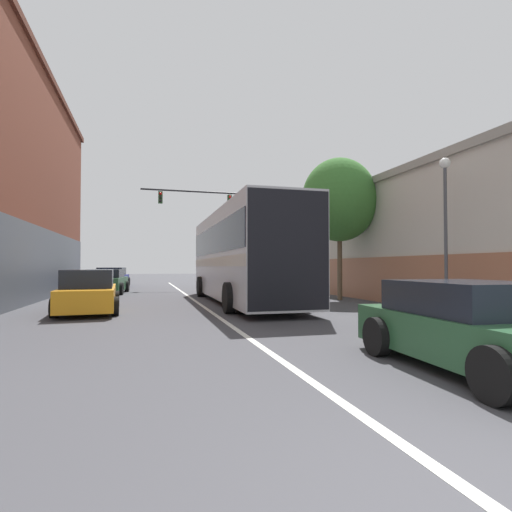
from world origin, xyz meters
TOP-DOWN VIEW (x-y plane):
  - lane_center_line at (0.00, 15.09)m, footprint 0.14×42.18m
  - building_right_storefront at (10.65, 15.49)m, footprint 6.63×28.46m
  - bus at (1.76, 14.78)m, footprint 2.84×11.85m
  - hatchback_foreground at (2.55, 3.36)m, footprint 2.21×4.03m
  - parked_car_left_near at (-4.45, 29.82)m, footprint 2.46×4.20m
  - parked_car_left_mid at (-4.15, 22.15)m, footprint 2.29×4.37m
  - parked_car_left_far at (-3.90, 12.84)m, footprint 2.09×4.74m
  - traffic_signal_gantry at (3.68, 26.16)m, footprint 8.75×0.36m
  - street_lamp at (6.76, 8.78)m, footprint 0.33×0.33m
  - street_tree_near at (6.30, 14.82)m, footprint 3.41×3.07m
  - street_tree_far at (5.68, 25.78)m, footprint 2.47×2.22m

SIDE VIEW (x-z plane):
  - lane_center_line at x=0.00m, z-range 0.00..0.01m
  - hatchback_foreground at x=2.55m, z-range -0.02..1.26m
  - parked_car_left_mid at x=-4.15m, z-range -0.02..1.33m
  - parked_car_left_far at x=-3.90m, z-range -0.04..1.35m
  - parked_car_left_near at x=-4.45m, z-range -0.03..1.38m
  - bus at x=1.76m, z-range 0.22..3.91m
  - building_right_storefront at x=10.65m, z-range 0.12..5.53m
  - street_lamp at x=6.76m, z-range 0.43..5.28m
  - street_tree_far at x=5.68m, z-range 1.25..6.49m
  - street_tree_near at x=6.30m, z-range 1.30..7.68m
  - traffic_signal_gantry at x=3.68m, z-range 1.58..8.56m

